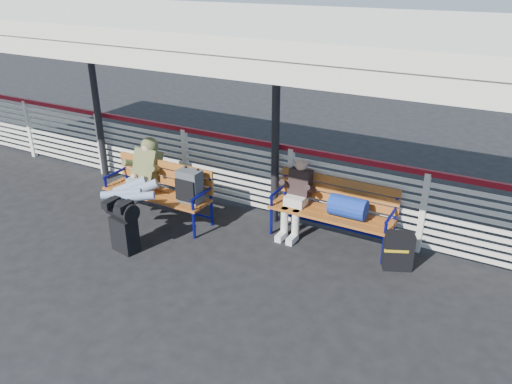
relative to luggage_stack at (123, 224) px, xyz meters
The scene contains 9 objects.
ground 0.57m from the luggage_stack, 168.56° to the left, with size 60.00×60.00×0.00m, color black.
fence 2.02m from the luggage_stack, 100.68° to the left, with size 12.08×0.08×1.24m.
canopy 2.81m from the luggage_stack, 111.56° to the left, with size 12.60×3.60×3.16m.
luggage_stack is the anchor object (origin of this frame).
bench_left 1.04m from the luggage_stack, 87.87° to the left, with size 1.80×0.56×0.97m.
bench_right 3.05m from the luggage_stack, 33.67° to the left, with size 1.80×0.56×0.92m.
traveler_man 0.81m from the luggage_stack, 116.70° to the left, with size 0.94×1.64×0.77m.
companion_person 2.50m from the luggage_stack, 41.14° to the left, with size 0.32×0.66×1.15m.
suitcase_side 3.76m from the luggage_stack, 22.04° to the left, with size 0.43×0.36×0.52m.
Camera 1 is at (4.96, -4.54, 3.69)m, focal length 35.00 mm.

